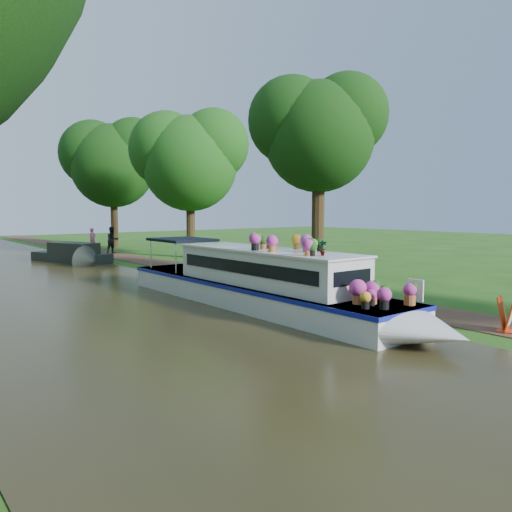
{
  "coord_description": "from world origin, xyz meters",
  "views": [
    {
      "loc": [
        -12.04,
        -12.56,
        3.13
      ],
      "look_at": [
        -0.12,
        2.46,
        1.3
      ],
      "focal_mm": 35.0,
      "sensor_mm": 36.0,
      "label": 1
    }
  ],
  "objects_px": {
    "plant_boat": "(266,282)",
    "sandwich_board": "(507,316)",
    "pedestrian_dark": "(113,240)",
    "second_boat": "(73,254)",
    "pedestrian_pink": "(93,239)"
  },
  "relations": [
    {
      "from": "plant_boat",
      "to": "sandwich_board",
      "type": "distance_m",
      "value": 6.72
    },
    {
      "from": "sandwich_board",
      "to": "pedestrian_dark",
      "type": "xyz_separation_m",
      "value": [
        0.91,
        27.3,
        0.52
      ]
    },
    {
      "from": "second_boat",
      "to": "plant_boat",
      "type": "bearing_deg",
      "value": -109.32
    },
    {
      "from": "plant_boat",
      "to": "second_boat",
      "type": "xyz_separation_m",
      "value": [
        -0.19,
        17.36,
        -0.39
      ]
    },
    {
      "from": "second_boat",
      "to": "sandwich_board",
      "type": "relative_size",
      "value": 7.14
    },
    {
      "from": "sandwich_board",
      "to": "pedestrian_dark",
      "type": "height_order",
      "value": "pedestrian_dark"
    },
    {
      "from": "plant_boat",
      "to": "pedestrian_dark",
      "type": "xyz_separation_m",
      "value": [
        3.79,
        21.24,
        0.1
      ]
    },
    {
      "from": "pedestrian_pink",
      "to": "pedestrian_dark",
      "type": "distance_m",
      "value": 3.23
    },
    {
      "from": "second_boat",
      "to": "sandwich_board",
      "type": "bearing_deg",
      "value": -102.49
    },
    {
      "from": "second_boat",
      "to": "sandwich_board",
      "type": "height_order",
      "value": "second_boat"
    },
    {
      "from": "plant_boat",
      "to": "sandwich_board",
      "type": "height_order",
      "value": "plant_boat"
    },
    {
      "from": "sandwich_board",
      "to": "pedestrian_pink",
      "type": "distance_m",
      "value": 30.54
    },
    {
      "from": "pedestrian_pink",
      "to": "pedestrian_dark",
      "type": "bearing_deg",
      "value": -110.75
    },
    {
      "from": "pedestrian_pink",
      "to": "pedestrian_dark",
      "type": "height_order",
      "value": "pedestrian_dark"
    },
    {
      "from": "plant_boat",
      "to": "sandwich_board",
      "type": "bearing_deg",
      "value": -64.63
    }
  ]
}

